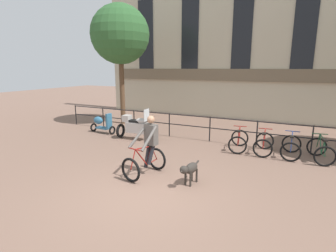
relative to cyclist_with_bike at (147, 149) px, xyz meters
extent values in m
plane|color=#7A5B4C|center=(0.56, -1.08, -0.76)|extent=(60.00, 60.00, 0.00)
cylinder|color=black|center=(-6.94, 4.12, -0.24)|extent=(0.05, 0.05, 1.05)
cylinder|color=black|center=(-5.07, 4.12, -0.24)|extent=(0.05, 0.05, 1.05)
cylinder|color=black|center=(-3.19, 4.12, -0.24)|extent=(0.05, 0.05, 1.05)
cylinder|color=black|center=(-1.32, 4.12, -0.24)|extent=(0.05, 0.05, 1.05)
cylinder|color=black|center=(0.56, 4.12, -0.24)|extent=(0.05, 0.05, 1.05)
cylinder|color=black|center=(2.43, 4.12, -0.24)|extent=(0.05, 0.05, 1.05)
cylinder|color=black|center=(4.31, 4.12, -0.24)|extent=(0.05, 0.05, 1.05)
cylinder|color=black|center=(0.56, 4.12, 0.26)|extent=(15.00, 0.04, 0.04)
cylinder|color=black|center=(0.56, 4.12, -0.19)|extent=(15.00, 0.04, 0.04)
cube|color=#BCB299|center=(0.56, 9.92, 3.65)|extent=(18.00, 0.60, 8.83)
cube|color=brown|center=(0.56, 9.56, 1.84)|extent=(17.10, 0.12, 0.70)
cube|color=black|center=(-5.74, 9.59, 4.09)|extent=(1.10, 0.06, 4.94)
cube|color=black|center=(-2.59, 9.59, 4.09)|extent=(1.10, 0.06, 4.94)
cube|color=black|center=(0.56, 9.59, 4.09)|extent=(1.10, 0.06, 4.94)
cube|color=black|center=(3.71, 9.59, 4.09)|extent=(1.10, 0.06, 4.94)
torus|color=black|center=(-0.13, -0.67, -0.42)|extent=(0.68, 0.20, 0.68)
torus|color=black|center=(0.08, 0.41, -0.42)|extent=(0.68, 0.20, 0.68)
cylinder|color=maroon|center=(-0.05, -0.25, -0.19)|extent=(0.13, 0.49, 0.60)
cylinder|color=maroon|center=(0.01, 0.07, -0.22)|extent=(0.08, 0.23, 0.52)
cylinder|color=maroon|center=(-0.03, -0.16, 0.07)|extent=(0.16, 0.66, 0.10)
cylinder|color=maroon|center=(0.04, 0.19, -0.45)|extent=(0.11, 0.44, 0.08)
cylinder|color=maroon|center=(0.06, 0.29, -0.19)|extent=(0.07, 0.26, 0.47)
cylinder|color=maroon|center=(-0.11, -0.58, -0.16)|extent=(0.07, 0.23, 0.54)
cylinder|color=maroon|center=(-0.09, -0.48, 0.10)|extent=(0.48, 0.12, 0.03)
cube|color=black|center=(0.03, 0.17, 0.06)|extent=(0.16, 0.26, 0.05)
cube|color=#56514C|center=(0.03, 0.17, 0.39)|extent=(0.39, 0.28, 0.60)
sphere|color=#A87A5B|center=(0.03, 0.17, 0.83)|extent=(0.22, 0.22, 0.22)
cylinder|color=#56514C|center=(-0.24, -0.12, 0.37)|extent=(0.27, 0.71, 0.60)
cylinder|color=#56514C|center=(0.18, -0.20, 0.37)|extent=(0.15, 0.72, 0.60)
cylinder|color=black|center=(-0.05, 0.08, -0.25)|extent=(0.14, 0.31, 0.69)
cylinder|color=black|center=(0.08, 0.06, -0.19)|extent=(0.19, 0.32, 0.58)
ellipsoid|color=#332D28|center=(1.37, -0.04, -0.33)|extent=(0.31, 0.55, 0.28)
cylinder|color=#332D28|center=(1.33, -0.25, -0.31)|extent=(0.17, 0.17, 0.16)
sphere|color=#332D28|center=(1.31, -0.42, -0.25)|extent=(0.21, 0.21, 0.21)
cone|color=#332D28|center=(1.29, -0.51, -0.26)|extent=(0.13, 0.14, 0.12)
cylinder|color=#332D28|center=(1.41, 0.26, -0.27)|extent=(0.08, 0.18, 0.10)
cylinder|color=#332D28|center=(1.26, -0.20, -0.57)|extent=(0.06, 0.06, 0.38)
cylinder|color=#332D28|center=(1.42, -0.22, -0.57)|extent=(0.06, 0.06, 0.38)
cylinder|color=#332D28|center=(1.32, 0.13, -0.57)|extent=(0.06, 0.06, 0.38)
cylinder|color=#332D28|center=(1.47, 0.11, -0.57)|extent=(0.06, 0.06, 0.38)
torus|color=black|center=(-1.50, 3.07, -0.45)|extent=(0.15, 0.63, 0.62)
torus|color=black|center=(-3.15, 2.97, -0.45)|extent=(0.15, 0.63, 0.62)
cube|color=#B7B2AD|center=(-2.33, 3.02, -0.23)|extent=(0.93, 0.45, 0.44)
ellipsoid|color=#B7B2AD|center=(-2.12, 3.03, 0.07)|extent=(0.50, 0.35, 0.24)
cube|color=black|center=(-2.44, 3.01, 0.04)|extent=(0.58, 0.33, 0.10)
cylinder|color=#B2B2B7|center=(-1.71, 3.06, -0.27)|extent=(0.46, 0.09, 0.41)
cube|color=silver|center=(-1.85, 3.05, 0.34)|extent=(0.05, 0.44, 0.50)
cube|color=#B7B2AD|center=(-2.80, 2.99, 0.13)|extent=(0.34, 0.38, 0.28)
torus|color=black|center=(1.82, 3.99, -0.43)|extent=(0.66, 0.14, 0.66)
torus|color=black|center=(1.95, 2.95, -0.43)|extent=(0.66, 0.14, 0.66)
cylinder|color=maroon|center=(1.87, 3.58, -0.20)|extent=(0.09, 0.47, 0.58)
cylinder|color=maroon|center=(1.91, 3.27, -0.24)|extent=(0.06, 0.22, 0.51)
cylinder|color=maroon|center=(1.88, 3.49, 0.05)|extent=(0.11, 0.63, 0.10)
cylinder|color=maroon|center=(1.92, 3.16, -0.46)|extent=(0.08, 0.42, 0.07)
cylinder|color=maroon|center=(1.93, 3.06, -0.21)|extent=(0.05, 0.25, 0.46)
cylinder|color=maroon|center=(1.83, 3.90, -0.18)|extent=(0.05, 0.21, 0.52)
cylinder|color=maroon|center=(1.84, 3.80, 0.08)|extent=(0.48, 0.09, 0.03)
cube|color=black|center=(1.92, 3.18, 0.03)|extent=(0.15, 0.25, 0.05)
torus|color=black|center=(2.75, 3.99, -0.43)|extent=(0.66, 0.09, 0.66)
torus|color=black|center=(2.80, 2.95, -0.43)|extent=(0.66, 0.09, 0.66)
cylinder|color=maroon|center=(2.77, 3.58, -0.20)|extent=(0.06, 0.47, 0.58)
cylinder|color=maroon|center=(2.78, 3.27, -0.24)|extent=(0.04, 0.22, 0.51)
cylinder|color=maroon|center=(2.77, 3.49, 0.05)|extent=(0.06, 0.63, 0.10)
cylinder|color=maroon|center=(2.79, 3.15, -0.46)|extent=(0.05, 0.42, 0.07)
cylinder|color=maroon|center=(2.79, 3.06, -0.21)|extent=(0.03, 0.25, 0.46)
cylinder|color=maroon|center=(2.75, 3.90, -0.18)|extent=(0.04, 0.21, 0.52)
cylinder|color=maroon|center=(2.76, 3.81, 0.08)|extent=(0.48, 0.05, 0.03)
cube|color=black|center=(2.79, 3.18, 0.03)|extent=(0.13, 0.25, 0.05)
torus|color=black|center=(3.66, 3.99, -0.43)|extent=(0.66, 0.06, 0.66)
torus|color=black|center=(3.67, 2.94, -0.43)|extent=(0.66, 0.06, 0.66)
cylinder|color=navy|center=(3.66, 3.58, -0.20)|extent=(0.03, 0.47, 0.58)
cylinder|color=navy|center=(3.66, 3.27, -0.24)|extent=(0.03, 0.22, 0.51)
cylinder|color=navy|center=(3.66, 3.49, 0.05)|extent=(0.03, 0.63, 0.10)
cylinder|color=navy|center=(3.66, 3.15, -0.46)|extent=(0.03, 0.42, 0.07)
cylinder|color=navy|center=(3.67, 3.06, -0.21)|extent=(0.02, 0.25, 0.46)
cylinder|color=navy|center=(3.66, 3.90, -0.18)|extent=(0.03, 0.21, 0.52)
cylinder|color=navy|center=(3.66, 3.81, 0.08)|extent=(0.48, 0.03, 0.03)
cube|color=black|center=(3.66, 3.18, 0.03)|extent=(0.12, 0.24, 0.05)
torus|color=black|center=(4.46, 3.99, -0.43)|extent=(0.66, 0.17, 0.66)
torus|color=black|center=(4.64, 2.95, -0.43)|extent=(0.66, 0.17, 0.66)
cylinder|color=#194C2D|center=(4.53, 3.58, -0.20)|extent=(0.11, 0.46, 0.58)
cylinder|color=#194C2D|center=(4.59, 3.27, -0.24)|extent=(0.07, 0.22, 0.51)
cylinder|color=#194C2D|center=(4.55, 3.49, 0.05)|extent=(0.14, 0.63, 0.10)
cylinder|color=#194C2D|center=(4.61, 3.16, -0.46)|extent=(0.10, 0.42, 0.07)
cylinder|color=#194C2D|center=(4.62, 3.07, -0.21)|extent=(0.06, 0.25, 0.46)
cylinder|color=#194C2D|center=(4.48, 3.89, -0.18)|extent=(0.06, 0.21, 0.52)
cylinder|color=#194C2D|center=(4.50, 3.80, 0.08)|extent=(0.48, 0.11, 0.03)
cube|color=black|center=(4.60, 3.18, 0.03)|extent=(0.16, 0.26, 0.05)
torus|color=black|center=(-3.82, 3.24, -0.56)|extent=(0.11, 0.41, 0.40)
torus|color=black|center=(-5.02, 3.33, -0.56)|extent=(0.11, 0.41, 0.40)
cube|color=teal|center=(-4.42, 3.28, -0.52)|extent=(0.69, 0.33, 0.08)
cube|color=teal|center=(-4.00, 3.25, -0.16)|extent=(0.12, 0.33, 0.72)
ellipsoid|color=teal|center=(-4.68, 3.31, -0.18)|extent=(0.54, 0.34, 0.36)
cylinder|color=brown|center=(-4.86, 5.53, 1.17)|extent=(0.26, 0.26, 3.87)
sphere|color=#2D5B2D|center=(-4.86, 5.53, 3.94)|extent=(3.04, 3.04, 3.04)
camera|label=1|loc=(3.70, -6.14, 2.26)|focal=28.00mm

